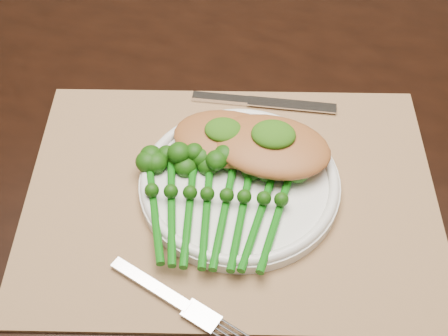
# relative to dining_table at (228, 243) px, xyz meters

# --- Properties ---
(dining_table) EXTENTS (1.72, 1.13, 0.75)m
(dining_table) POSITION_rel_dining_table_xyz_m (0.00, 0.00, 0.00)
(dining_table) COLOR black
(dining_table) RESTS_ON ground
(placemat) EXTENTS (0.52, 0.41, 0.00)m
(placemat) POSITION_rel_dining_table_xyz_m (0.02, -0.18, 0.38)
(placemat) COLOR #9A744E
(placemat) RESTS_ON dining_table
(dinner_plate) EXTENTS (0.24, 0.24, 0.02)m
(dinner_plate) POSITION_rel_dining_table_xyz_m (0.03, -0.17, 0.39)
(dinner_plate) COLOR white
(dinner_plate) RESTS_ON placemat
(knife) EXTENTS (0.19, 0.02, 0.01)m
(knife) POSITION_rel_dining_table_xyz_m (0.03, -0.02, 0.38)
(knife) COLOR silver
(knife) RESTS_ON placemat
(fork) EXTENTS (0.17, 0.10, 0.01)m
(fork) POSITION_rel_dining_table_xyz_m (0.00, -0.33, 0.38)
(fork) COLOR silver
(fork) RESTS_ON placemat
(chicken_fillet_left) EXTENTS (0.14, 0.10, 0.03)m
(chicken_fillet_left) POSITION_rel_dining_table_xyz_m (0.01, -0.11, 0.40)
(chicken_fillet_left) COLOR #AD6532
(chicken_fillet_left) RESTS_ON dinner_plate
(chicken_fillet_right) EXTENTS (0.16, 0.12, 0.03)m
(chicken_fillet_right) POSITION_rel_dining_table_xyz_m (0.07, -0.12, 0.41)
(chicken_fillet_right) COLOR #AD6532
(chicken_fillet_right) RESTS_ON dinner_plate
(pesto_dollop_left) EXTENTS (0.05, 0.04, 0.02)m
(pesto_dollop_left) POSITION_rel_dining_table_xyz_m (0.01, -0.11, 0.42)
(pesto_dollop_left) COLOR #1C4A0A
(pesto_dollop_left) RESTS_ON chicken_fillet_left
(pesto_dollop_right) EXTENTS (0.05, 0.05, 0.02)m
(pesto_dollop_right) POSITION_rel_dining_table_xyz_m (0.07, -0.12, 0.43)
(pesto_dollop_right) COLOR #1C4A0A
(pesto_dollop_right) RESTS_ON chicken_fillet_right
(broccolini_bundle) EXTENTS (0.17, 0.18, 0.04)m
(broccolini_bundle) POSITION_rel_dining_table_xyz_m (0.01, -0.22, 0.40)
(broccolini_bundle) COLOR #0C5B0C
(broccolini_bundle) RESTS_ON dinner_plate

